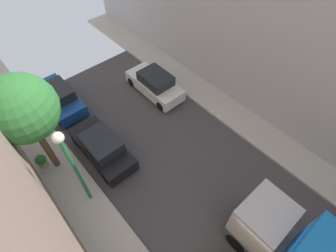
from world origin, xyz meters
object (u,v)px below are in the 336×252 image
Objects in this scene: parked_car_right_2 at (155,84)px; lamp_post at (70,160)px; parked_car_left_4 at (59,98)px; parked_car_left_3 at (102,148)px; potted_plant_1 at (41,161)px; street_tree_2 at (22,109)px.

parked_car_right_2 is 8.69m from lamp_post.
lamp_post reaches higher than parked_car_left_4.
parked_car_left_3 is 5.12m from parked_car_left_4.
parked_car_left_3 is at bearing -27.98° from potted_plant_1.
parked_car_left_3 is 1.00× the size of parked_car_right_2.
parked_car_left_4 is 0.83× the size of lamp_post.
potted_plant_1 is at bearing -127.89° from parked_car_left_4.
street_tree_2 is 2.99m from lamp_post.
parked_car_right_2 reaches higher than potted_plant_1.
parked_car_left_4 is 0.72× the size of street_tree_2.
parked_car_right_2 is at bearing 27.46° from lamp_post.
potted_plant_1 is at bearing 143.66° from street_tree_2.
street_tree_2 is at bearing -172.72° from parked_car_right_2.
potted_plant_1 is (-2.82, -3.62, -0.13)m from parked_car_left_4.
street_tree_2 is 1.15× the size of lamp_post.
street_tree_2 is at bearing 154.24° from parked_car_left_3.
street_tree_2 is 7.00× the size of potted_plant_1.
street_tree_2 reaches higher than parked_car_right_2.
parked_car_left_3 is 0.72× the size of street_tree_2.
street_tree_2 is (-2.28, -4.02, 3.74)m from parked_car_left_4.
parked_car_left_3 is at bearing 42.05° from lamp_post.
parked_car_left_3 is 4.52m from street_tree_2.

